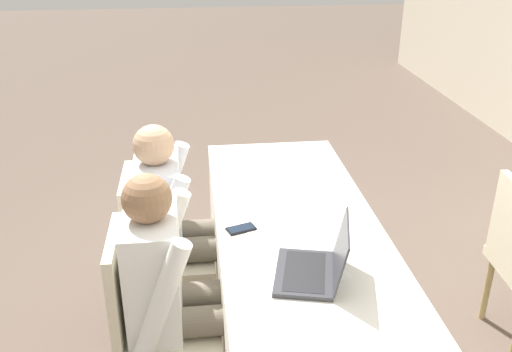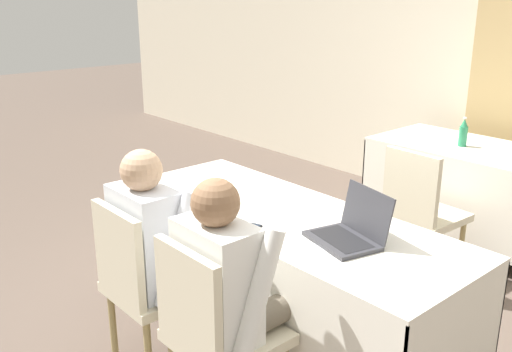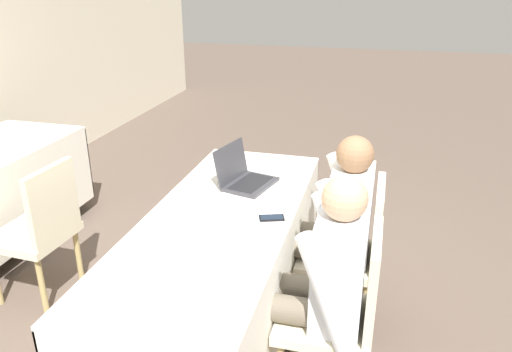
% 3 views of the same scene
% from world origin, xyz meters
% --- Properties ---
extents(ground_plane, '(24.00, 24.00, 0.00)m').
position_xyz_m(ground_plane, '(0.00, 0.00, 0.00)').
color(ground_plane, brown).
extents(conference_table_near, '(2.04, 0.76, 0.76)m').
position_xyz_m(conference_table_near, '(0.00, 0.00, 0.57)').
color(conference_table_near, white).
rests_on(conference_table_near, ground_plane).
extents(conference_table_far, '(2.04, 0.76, 0.76)m').
position_xyz_m(conference_table_far, '(0.26, 2.00, 0.57)').
color(conference_table_far, white).
rests_on(conference_table_far, ground_plane).
extents(laptop, '(0.38, 0.35, 0.24)m').
position_xyz_m(laptop, '(0.44, -0.01, 0.80)').
color(laptop, '#333338').
rests_on(laptop, conference_table_near).
extents(cell_phone, '(0.11, 0.15, 0.01)m').
position_xyz_m(cell_phone, '(0.04, -0.27, 0.76)').
color(cell_phone, black).
rests_on(cell_phone, conference_table_near).
extents(paper_beside_laptop, '(0.27, 0.33, 0.00)m').
position_xyz_m(paper_beside_laptop, '(-0.72, 0.00, 0.76)').
color(paper_beside_laptop, white).
rests_on(paper_beside_laptop, conference_table_near).
extents(paper_centre_table, '(0.29, 0.35, 0.00)m').
position_xyz_m(paper_centre_table, '(0.05, -0.09, 0.76)').
color(paper_centre_table, white).
rests_on(paper_centre_table, conference_table_near).
extents(paper_left_edge, '(0.30, 0.35, 0.00)m').
position_xyz_m(paper_left_edge, '(0.42, -0.03, 0.76)').
color(paper_left_edge, white).
rests_on(paper_left_edge, conference_table_near).
extents(water_bottle, '(0.06, 0.06, 0.22)m').
position_xyz_m(water_bottle, '(-0.11, 1.95, 0.86)').
color(water_bottle, '#288456').
rests_on(water_bottle, conference_table_far).
extents(chair_near_left, '(0.44, 0.44, 0.90)m').
position_xyz_m(chair_near_left, '(-0.28, -0.69, 0.50)').
color(chair_near_left, tan).
rests_on(chair_near_left, ground_plane).
extents(chair_near_right, '(0.44, 0.44, 0.90)m').
position_xyz_m(chair_near_right, '(0.28, -0.69, 0.50)').
color(chair_near_right, tan).
rests_on(chair_near_right, ground_plane).
extents(chair_far_spare, '(0.46, 0.46, 0.90)m').
position_xyz_m(chair_far_spare, '(0.06, 1.19, 0.50)').
color(chair_far_spare, tan).
rests_on(chair_far_spare, ground_plane).
extents(person_checkered_shirt, '(0.50, 0.52, 1.16)m').
position_xyz_m(person_checkered_shirt, '(-0.28, -0.58, 0.66)').
color(person_checkered_shirt, '#665B4C').
rests_on(person_checkered_shirt, ground_plane).
extents(person_white_shirt, '(0.50, 0.52, 1.16)m').
position_xyz_m(person_white_shirt, '(0.28, -0.58, 0.66)').
color(person_white_shirt, '#665B4C').
rests_on(person_white_shirt, ground_plane).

